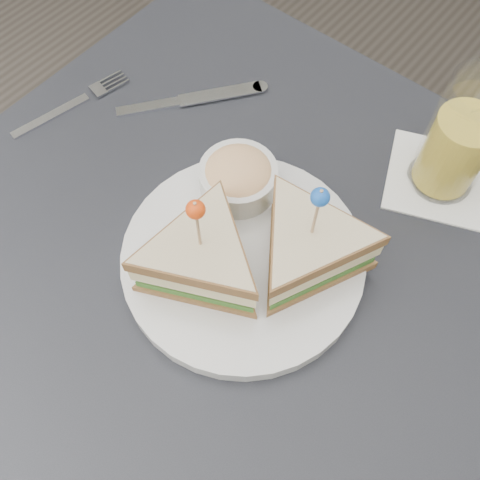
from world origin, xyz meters
name	(u,v)px	position (x,y,z in m)	size (l,w,h in m)	color
ground_plane	(234,397)	(0.00, 0.00, 0.00)	(3.50, 3.50, 0.00)	#3F3833
table	(229,286)	(0.00, 0.00, 0.67)	(0.80, 0.80, 0.75)	black
plate_meal	(250,246)	(0.02, 0.01, 0.80)	(0.33, 0.31, 0.17)	silver
cutlery_fork	(76,102)	(-0.33, 0.06, 0.75)	(0.06, 0.18, 0.01)	silver
cutlery_knife	(186,100)	(-0.21, 0.16, 0.75)	(0.15, 0.19, 0.01)	white
drink_set	(459,143)	(0.14, 0.27, 0.83)	(0.17, 0.17, 0.17)	white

